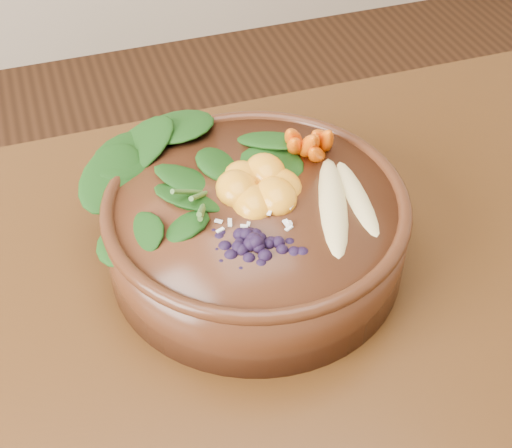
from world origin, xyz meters
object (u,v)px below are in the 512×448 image
object	(u,v)px
stoneware_bowl	(256,231)
banana_halves	(346,190)
blueberry_pile	(256,229)
mandarin_cluster	(259,175)
kale_heap	(214,142)
carrot_cluster	(314,119)

from	to	relation	value
stoneware_bowl	banana_halves	size ratio (longest dim) A/B	1.88
stoneware_bowl	blueberry_pile	distance (m)	0.09
mandarin_cluster	stoneware_bowl	bearing A→B (deg)	-118.24
kale_heap	banana_halves	xyz separation A→B (m)	(0.11, -0.11, -0.01)
carrot_cluster	stoneware_bowl	bearing A→B (deg)	-123.69
stoneware_bowl	banana_halves	distance (m)	0.11
carrot_cluster	blueberry_pile	world-z (taller)	carrot_cluster
carrot_cluster	banana_halves	distance (m)	0.09
stoneware_bowl	mandarin_cluster	xyz separation A→B (m)	(0.01, 0.02, 0.06)
mandarin_cluster	blueberry_pile	bearing A→B (deg)	-111.16
kale_heap	carrot_cluster	size ratio (longest dim) A/B	2.38
carrot_cluster	blueberry_pile	xyz separation A→B (m)	(-0.11, -0.12, -0.02)
kale_heap	carrot_cluster	xyz separation A→B (m)	(0.11, -0.02, 0.02)
banana_halves	mandarin_cluster	size ratio (longest dim) A/B	1.67
stoneware_bowl	mandarin_cluster	world-z (taller)	mandarin_cluster
blueberry_pile	kale_heap	bearing A→B (deg)	89.90
stoneware_bowl	banana_halves	xyz separation A→B (m)	(0.09, -0.03, 0.06)
kale_heap	blueberry_pile	world-z (taller)	kale_heap
stoneware_bowl	kale_heap	world-z (taller)	kale_heap
stoneware_bowl	blueberry_pile	size ratio (longest dim) A/B	2.16
mandarin_cluster	blueberry_pile	world-z (taller)	blueberry_pile
stoneware_bowl	carrot_cluster	world-z (taller)	carrot_cluster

